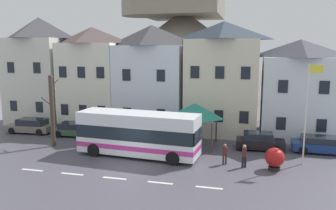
% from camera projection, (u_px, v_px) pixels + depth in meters
% --- Properties ---
extents(ground_plane, '(40.00, 60.00, 0.07)m').
position_uv_depth(ground_plane, '(126.00, 168.00, 23.08)').
color(ground_plane, '#4C4A54').
extents(townhouse_00, '(6.21, 5.91, 11.57)m').
position_uv_depth(townhouse_00, '(41.00, 71.00, 37.09)').
color(townhouse_00, beige).
rests_on(townhouse_00, ground_plane).
extents(townhouse_01, '(6.11, 5.14, 10.40)m').
position_uv_depth(townhouse_01, '(93.00, 77.00, 35.23)').
color(townhouse_01, silver).
rests_on(townhouse_01, ground_plane).
extents(townhouse_02, '(6.79, 5.49, 10.50)m').
position_uv_depth(townhouse_02, '(152.00, 78.00, 33.84)').
color(townhouse_02, silver).
rests_on(townhouse_02, ground_plane).
extents(townhouse_03, '(6.67, 6.47, 10.77)m').
position_uv_depth(townhouse_03, '(223.00, 78.00, 32.57)').
color(townhouse_03, beige).
rests_on(townhouse_03, ground_plane).
extents(townhouse_04, '(6.48, 6.25, 9.01)m').
position_uv_depth(townhouse_04, '(298.00, 89.00, 30.91)').
color(townhouse_04, silver).
rests_on(townhouse_04, ground_plane).
extents(hilltop_castle, '(40.93, 40.93, 21.84)m').
position_uv_depth(hilltop_castle, '(182.00, 52.00, 55.79)').
color(hilltop_castle, '#6D655C').
rests_on(hilltop_castle, ground_plane).
extents(transit_bus, '(9.52, 3.26, 3.35)m').
position_uv_depth(transit_bus, '(138.00, 134.00, 25.38)').
color(transit_bus, white).
rests_on(transit_bus, ground_plane).
extents(bus_shelter, '(3.60, 3.60, 3.66)m').
position_uv_depth(bus_shelter, '(195.00, 111.00, 27.82)').
color(bus_shelter, '#473D33').
rests_on(bus_shelter, ground_plane).
extents(parked_car_00, '(4.51, 2.27, 1.25)m').
position_uv_depth(parked_car_00, '(76.00, 129.00, 31.55)').
color(parked_car_00, '#325337').
rests_on(parked_car_00, ground_plane).
extents(parked_car_01, '(3.88, 1.95, 1.42)m').
position_uv_depth(parked_car_01, '(259.00, 141.00, 27.14)').
color(parked_car_01, black).
rests_on(parked_car_01, ground_plane).
extents(parked_car_02, '(4.54, 2.18, 1.39)m').
position_uv_depth(parked_car_02, '(31.00, 126.00, 32.75)').
color(parked_car_02, slate).
rests_on(parked_car_02, ground_plane).
extents(parked_car_03, '(4.57, 2.04, 1.30)m').
position_uv_depth(parked_car_03, '(321.00, 145.00, 26.32)').
color(parked_car_03, navy).
rests_on(parked_car_03, ground_plane).
extents(pedestrian_00, '(0.36, 0.36, 1.50)m').
position_uv_depth(pedestrian_00, '(225.00, 152.00, 23.54)').
color(pedestrian_00, '#2D2D38').
rests_on(pedestrian_00, ground_plane).
extents(pedestrian_01, '(0.32, 0.32, 1.53)m').
position_uv_depth(pedestrian_01, '(195.00, 140.00, 26.67)').
color(pedestrian_01, black).
rests_on(pedestrian_01, ground_plane).
extents(pedestrian_02, '(0.32, 0.30, 1.63)m').
position_uv_depth(pedestrian_02, '(244.00, 155.00, 22.92)').
color(pedestrian_02, black).
rests_on(pedestrian_02, ground_plane).
extents(public_bench, '(1.73, 0.48, 0.87)m').
position_uv_depth(public_bench, '(184.00, 133.00, 30.89)').
color(public_bench, brown).
rests_on(public_bench, ground_plane).
extents(flagpole, '(0.95, 0.10, 7.12)m').
position_uv_depth(flagpole, '(308.00, 107.00, 23.04)').
color(flagpole, silver).
rests_on(flagpole, ground_plane).
extents(harbour_buoy, '(1.30, 1.30, 1.55)m').
position_uv_depth(harbour_buoy, '(275.00, 158.00, 22.41)').
color(harbour_buoy, black).
rests_on(harbour_buoy, ground_plane).
extents(bare_tree_00, '(1.64, 1.27, 6.03)m').
position_uv_depth(bare_tree_00, '(52.00, 110.00, 27.75)').
color(bare_tree_00, '#47382D').
rests_on(bare_tree_00, ground_plane).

